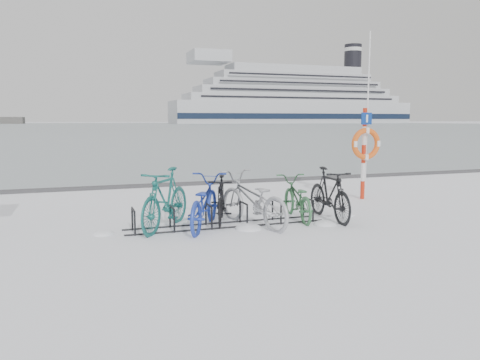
% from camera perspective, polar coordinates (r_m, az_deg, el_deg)
% --- Properties ---
extents(ground, '(900.00, 900.00, 0.00)m').
position_cam_1_polar(ground, '(9.30, -1.67, -5.60)').
color(ground, white).
rests_on(ground, ground).
extents(ice_sheet, '(400.00, 298.00, 0.02)m').
position_cam_1_polar(ice_sheet, '(163.70, -18.04, 6.28)').
color(ice_sheet, '#9CAAB0').
rests_on(ice_sheet, ground).
extents(quay_edge, '(400.00, 0.25, 0.10)m').
position_cam_1_polar(quay_edge, '(14.94, -8.38, -0.55)').
color(quay_edge, '#3F3F42').
rests_on(quay_edge, ground).
extents(bike_rack, '(4.00, 0.48, 0.46)m').
position_cam_1_polar(bike_rack, '(9.26, -1.68, -4.51)').
color(bike_rack, black).
rests_on(bike_rack, ground).
extents(lifebuoy_station, '(0.84, 0.23, 4.34)m').
position_cam_1_polar(lifebuoy_station, '(12.63, 15.05, 4.25)').
color(lifebuoy_station, red).
rests_on(lifebuoy_station, ground).
extents(cruise_ferry, '(138.50, 26.12, 45.51)m').
position_cam_1_polar(cruise_ferry, '(268.91, 6.39, 9.52)').
color(cruise_ferry, silver).
rests_on(cruise_ferry, ground).
extents(bike_0, '(1.61, 1.96, 1.20)m').
position_cam_1_polar(bike_0, '(9.09, -9.08, -2.13)').
color(bike_0, '#18615B').
rests_on(bike_0, ground).
extents(bike_1, '(1.55, 2.12, 1.06)m').
position_cam_1_polar(bike_1, '(9.09, -4.45, -2.52)').
color(bike_1, '#2039A9').
rests_on(bike_1, ground).
extents(bike_2, '(0.97, 1.70, 0.98)m').
position_cam_1_polar(bike_2, '(9.57, -2.32, -2.24)').
color(bike_2, black).
rests_on(bike_2, ground).
extents(bike_3, '(1.32, 2.23, 1.11)m').
position_cam_1_polar(bike_3, '(9.24, 1.52, -2.19)').
color(bike_3, '#9FA1A6').
rests_on(bike_3, ground).
extents(bike_4, '(0.88, 1.87, 0.94)m').
position_cam_1_polar(bike_4, '(9.96, 6.92, -2.02)').
color(bike_4, '#336B3F').
rests_on(bike_4, ground).
extents(bike_5, '(0.64, 1.90, 1.13)m').
position_cam_1_polar(bike_5, '(10.01, 10.86, -1.53)').
color(bike_5, black).
rests_on(bike_5, ground).
extents(snow_drifts, '(5.52, 1.79, 0.19)m').
position_cam_1_polar(snow_drifts, '(9.58, 3.17, -5.23)').
color(snow_drifts, white).
rests_on(snow_drifts, ground).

